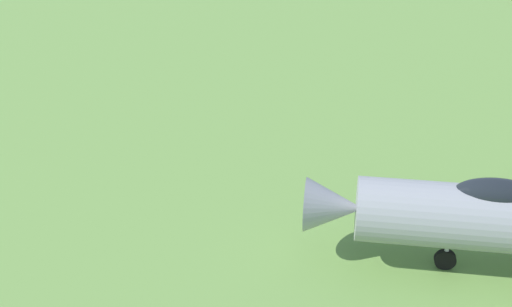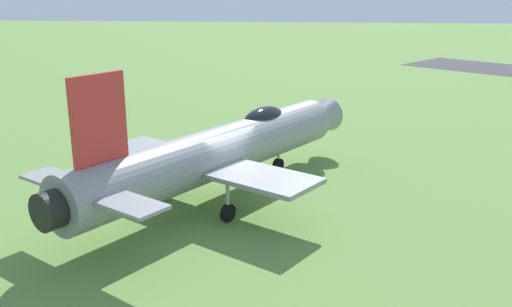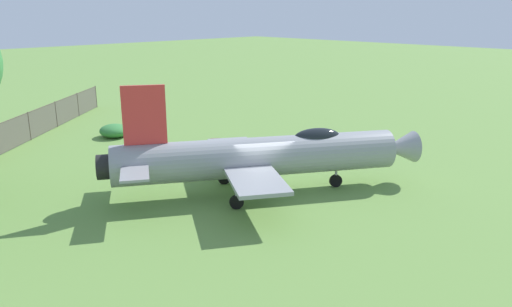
{
  "view_description": "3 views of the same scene",
  "coord_description": "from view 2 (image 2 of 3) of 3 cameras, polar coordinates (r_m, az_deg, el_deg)",
  "views": [
    {
      "loc": [
        9.08,
        -13.79,
        10.91
      ],
      "look_at": [
        -7.91,
        -6.41,
        1.5
      ],
      "focal_mm": 44.64,
      "sensor_mm": 36.0,
      "label": 1
    },
    {
      "loc": [
        -3.19,
        18.82,
        7.44
      ],
      "look_at": [
        -1.49,
        0.85,
        2.02
      ],
      "focal_mm": 39.62,
      "sensor_mm": 36.0,
      "label": 2
    },
    {
      "loc": [
        -14.99,
        15.05,
        8.08
      ],
      "look_at": [
        0.09,
        -0.01,
        1.88
      ],
      "focal_mm": 34.66,
      "sensor_mm": 36.0,
      "label": 3
    }
  ],
  "objects": [
    {
      "name": "info_plaque",
      "position": [
        23.77,
        -16.47,
        -0.08
      ],
      "size": [
        0.7,
        0.71,
        1.14
      ],
      "color": "#333333",
      "rests_on": "ground_plane"
    },
    {
      "name": "ground_plane",
      "position": [
        20.48,
        -3.95,
        -4.63
      ],
      "size": [
        200.0,
        200.0,
        0.0
      ],
      "primitive_type": "plane",
      "color": "#668E42"
    },
    {
      "name": "display_jet",
      "position": [
        20.19,
        -3.34,
        0.39
      ],
      "size": [
        10.16,
        13.42,
        5.13
      ],
      "rotation": [
        0.0,
        0.0,
        4.15
      ],
      "color": "gray",
      "rests_on": "ground_plane"
    }
  ]
}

